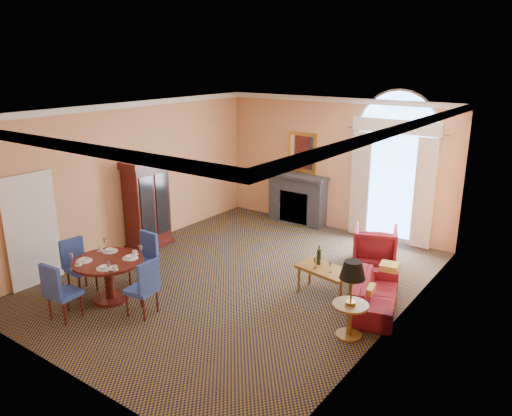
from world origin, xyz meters
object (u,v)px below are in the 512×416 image
Objects in this scene: coffee_table at (325,270)px; side_table at (351,289)px; armoire at (147,206)px; armchair at (375,245)px; dining_table at (108,270)px; sofa at (375,294)px.

side_table is at bearing -36.02° from coffee_table.
armchair is (4.49, 2.06, -0.56)m from armoire.
side_table is (0.83, -2.89, 0.39)m from armchair.
dining_table is at bearing -160.79° from side_table.
coffee_table is (4.33, 0.20, -0.49)m from armoire.
sofa is at bearing 32.48° from dining_table.
sofa is 2.03× the size of armchair.
armchair is 3.03m from side_table.
armoire is 1.84× the size of coffee_table.
sofa is 1.22m from side_table.
coffee_table is 0.89× the size of side_table.
sofa is 1.96m from armchair.
armchair is at bearing 105.98° from side_table.
side_table is (3.91, 1.36, 0.22)m from dining_table.
sofa is 1.46× the size of side_table.
side_table is at bearing -8.91° from armoire.
dining_table is (1.41, -2.20, -0.39)m from armoire.
dining_table is 4.59m from sofa.
sofa is at bearing 13.79° from coffee_table.
armoire reaches higher than side_table.
armoire is 2.64m from dining_table.
armoire is 5.39m from side_table.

